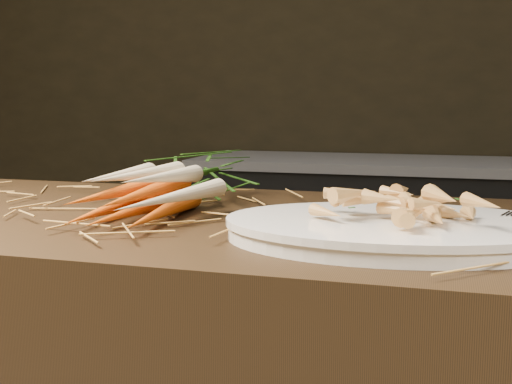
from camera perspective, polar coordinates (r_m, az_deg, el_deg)
back_counter at (r=3.00m, az=12.25°, el=-5.16°), size 1.82×0.62×0.84m
straw_bedding at (r=1.16m, az=-9.12°, el=-1.38°), size 1.40×0.60×0.02m
root_veg_bunch at (r=1.21m, az=-7.09°, el=0.94°), size 0.21×0.55×0.10m
serving_platter at (r=0.94m, az=12.23°, el=-3.52°), size 0.52×0.38×0.03m
roasted_veg_heap at (r=0.93m, az=12.30°, el=-1.14°), size 0.26×0.20×0.05m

